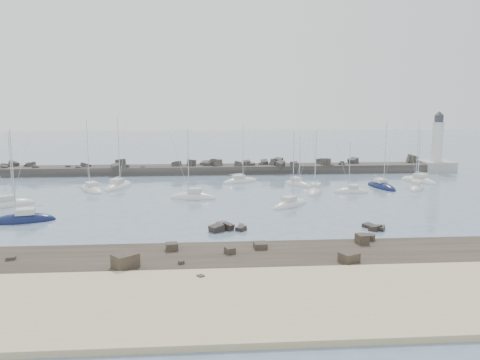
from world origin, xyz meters
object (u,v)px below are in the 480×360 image
Objects in this scene: sailboat_2 at (23,221)px; sailboat_12 at (416,188)px; sailboat_7 at (290,205)px; sailboat_8 at (381,187)px; sailboat_0 at (9,205)px; sailboat_5 at (193,198)px; sailboat_6 at (315,192)px; sailboat_1 at (91,190)px; sailboat_10 at (418,181)px; lighthouse at (436,158)px; sailboat_4 at (240,182)px; sailboat_9 at (351,192)px; sailboat_3 at (118,187)px; sailboat_13 at (297,185)px.

sailboat_2 is 66.79m from sailboat_12.
sailboat_8 reaches higher than sailboat_7.
sailboat_0 is 28.53m from sailboat_5.
sailboat_2 is 47.58m from sailboat_6.
sailboat_10 is (63.86, 4.62, 0.01)m from sailboat_1.
sailboat_8 is at bearing 9.95° from sailboat_0.
lighthouse is at bearing 35.33° from sailboat_6.
sailboat_4 is 0.94× the size of sailboat_8.
lighthouse is 37.57m from sailboat_9.
sailboat_5 is 1.01× the size of sailboat_7.
sailboat_4 is at bearing 176.43° from sailboat_10.
sailboat_2 is 1.08× the size of sailboat_4.
sailboat_4 is at bearing 136.78° from sailboat_6.
sailboat_9 is (50.66, 16.96, -0.02)m from sailboat_2.
lighthouse reaches higher than sailboat_5.
sailboat_8 is at bearing -135.47° from lighthouse.
sailboat_4 is (23.41, 4.33, -0.02)m from sailboat_3.
sailboat_7 is 16.13m from sailboat_9.
sailboat_5 is 1.04× the size of sailboat_6.
sailboat_0 is 0.92× the size of sailboat_8.
lighthouse reaches higher than sailboat_1.
sailboat_12 is at bearing -16.79° from sailboat_4.
sailboat_2 is 38.52m from sailboat_7.
sailboat_0 is at bearing -167.07° from sailboat_10.
sailboat_4 is 0.94× the size of sailboat_10.
sailboat_0 is 1.05× the size of sailboat_12.
sailboat_12 is (55.60, -5.39, -0.00)m from sailboat_3.
sailboat_10 is at bearing 21.79° from sailboat_2.
sailboat_7 reaches higher than sailboat_0.
sailboat_9 is (12.81, 9.80, -0.00)m from sailboat_7.
sailboat_9 is at bearing -44.45° from sailboat_13.
sailboat_0 is 0.91× the size of sailboat_10.
sailboat_3 reaches higher than sailboat_8.
sailboat_4 is (-46.99, -12.54, -2.96)m from lighthouse.
sailboat_1 is 1.14× the size of sailboat_6.
sailboat_0 is at bearing -162.93° from sailboat_13.
sailboat_6 is 0.97× the size of sailboat_7.
sailboat_7 is at bearing -144.60° from sailboat_8.
sailboat_12 is 1.10× the size of sailboat_13.
sailboat_7 is at bearing -23.00° from sailboat_5.
sailboat_1 is (9.60, 12.24, -0.02)m from sailboat_0.
sailboat_2 is 1.02× the size of sailboat_8.
sailboat_0 is at bearing -133.51° from sailboat_3.
sailboat_7 is at bearing 10.70° from sailboat_2.
sailboat_8 is (19.96, 14.19, 0.00)m from sailboat_7.
lighthouse reaches higher than sailboat_7.
sailboat_12 is (6.04, -1.76, 0.00)m from sailboat_8.
sailboat_0 is 15.56m from sailboat_1.
sailboat_10 is (45.15, 13.39, -0.01)m from sailboat_5.
sailboat_0 is 43.75m from sailboat_7.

